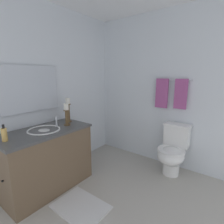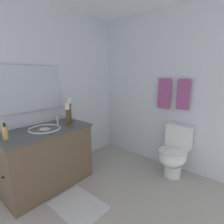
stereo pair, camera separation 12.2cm
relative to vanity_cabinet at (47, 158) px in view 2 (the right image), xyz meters
The scene contains 14 objects.
floor 1.22m from the vanity_cabinet, ahead, with size 2.92×2.85×0.02m, color #B2ADA3.
wall_back 2.13m from the vanity_cabinet, 54.74° to the left, with size 2.92×0.04×2.45m, color silver.
wall_left 0.90m from the vanity_cabinet, 150.77° to the left, with size 0.04×2.85×2.45m, color silver.
vanity_cabinet is the anchor object (origin of this frame).
sink_basin 0.36m from the vanity_cabinet, 90.00° to the left, with size 0.40×0.40×0.24m.
mirror 0.94m from the vanity_cabinet, behind, with size 0.02×0.85×0.60m, color silver.
candle_holder_tall 0.74m from the vanity_cabinet, 98.66° to the left, with size 0.09×0.09×0.35m.
candle_holder_short 0.65m from the vanity_cabinet, 80.60° to the left, with size 0.09×0.09×0.30m.
soap_bottle 0.65m from the vanity_cabinet, 88.93° to the right, with size 0.06×0.06×0.18m.
toilet 1.79m from the vanity_cabinet, 47.56° to the left, with size 0.39×0.54×0.75m.
towel_bar 2.12m from the vanity_cabinet, 55.62° to the left, with size 0.02×0.02×0.58m, color silver.
towel_near_vanity 1.95m from the vanity_cabinet, 59.17° to the left, with size 0.20×0.03×0.46m, color #A54C8C.
towel_center 2.10m from the vanity_cabinet, 51.78° to the left, with size 0.18×0.03×0.45m, color #A54C8C.
bath_mat 0.74m from the vanity_cabinet, ahead, with size 0.60×0.44×0.02m, color silver.
Camera 2 is at (0.89, -1.23, 1.48)m, focal length 27.58 mm.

